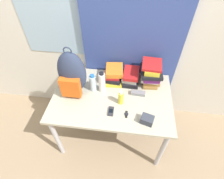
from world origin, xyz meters
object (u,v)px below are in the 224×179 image
Objects in this scene: book_stack_left at (114,74)px; wristwatch at (126,114)px; sunscreen_bottle at (121,98)px; sunglasses_case at (138,93)px; book_stack_center at (131,76)px; water_bottle at (93,83)px; camera_pouch at (147,120)px; sports_bottle at (102,82)px; cell_phone at (111,111)px; backpack at (72,74)px; book_stack_right at (151,73)px.

wristwatch is at bearing -69.30° from book_stack_left.
sunscreen_bottle reaches higher than wristwatch.
book_stack_left reaches higher than sunglasses_case.
book_stack_center is 1.80× the size of sunglasses_case.
water_bottle is (-0.20, -0.19, 0.02)m from book_stack_left.
sunglasses_case is at bearing 105.16° from camera_pouch.
sports_bottle is at bearing 145.18° from sunscreen_bottle.
cell_phone is 0.37m from sunglasses_case.
backpack is 0.54m from sunscreen_bottle.
sunglasses_case is at bearing -65.96° from book_stack_center.
sports_bottle is at bearing 115.16° from cell_phone.
sports_bottle is 1.88× the size of camera_pouch.
book_stack_left reaches higher than book_stack_center.
book_stack_left is 2.58× the size of cell_phone.
water_bottle is 1.94× the size of cell_phone.
sunglasses_case is (0.67, 0.03, -0.22)m from backpack.
book_stack_left is 0.19m from book_stack_center.
book_stack_center is 0.48m from wristwatch.
sunscreen_bottle is 1.05× the size of sunglasses_case.
cell_phone is 0.70× the size of sunglasses_case.
sports_bottle reaches higher than camera_pouch.
backpack reaches higher than book_stack_center.
book_stack_center is 1.32× the size of water_bottle.
camera_pouch is (0.76, -0.31, -0.20)m from backpack.
book_stack_right is at bearing -0.79° from book_stack_center.
camera_pouch is at bearing -37.08° from sunscreen_bottle.
book_stack_left is 0.51m from wristwatch.
sunscreen_bottle is (-0.08, -0.34, 0.01)m from book_stack_center.
book_stack_center is at bearing 179.21° from book_stack_right.
book_stack_right reaches higher than wristwatch.
book_stack_right reaches higher than water_bottle.
wristwatch is (0.15, -0.01, -0.00)m from cell_phone.
book_stack_right is 1.10× the size of sports_bottle.
book_stack_right is 0.55m from camera_pouch.
cell_phone is (-0.38, -0.46, -0.13)m from book_stack_right.
cell_phone is at bearing -64.84° from sports_bottle.
sports_bottle reaches higher than book_stack_left.
sunscreen_bottle is at bearing -140.92° from sunglasses_case.
sports_bottle reaches higher than water_bottle.
camera_pouch reaches higher than wristwatch.
backpack is at bearing -177.59° from sunglasses_case.
cell_phone is at bearing -123.51° from sunscreen_bottle.
book_stack_center is at bearing 114.04° from sunglasses_case.
book_stack_right is 1.83× the size of sunglasses_case.
book_stack_left reaches higher than cell_phone.
book_stack_left reaches higher than camera_pouch.
sunscreen_bottle is at bearing -103.27° from book_stack_center.
sunscreen_bottle is (0.31, -0.15, -0.02)m from water_bottle.
book_stack_right is (0.21, -0.00, 0.08)m from book_stack_center.
book_stack_center is 2.56× the size of cell_phone.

